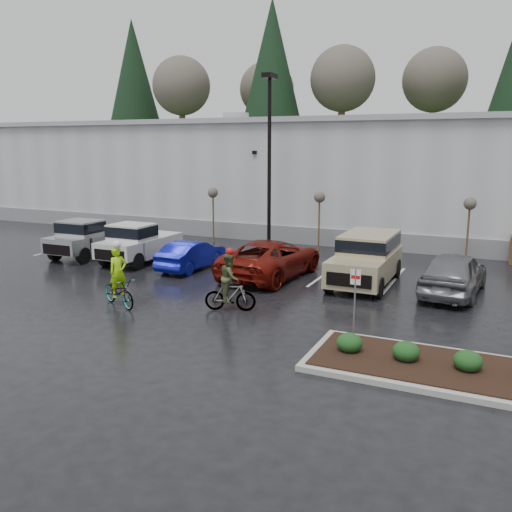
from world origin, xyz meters
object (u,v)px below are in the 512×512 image
at_px(cyclist_olive, 230,288).
at_px(sapling_mid, 319,200).
at_px(car_blue, 192,255).
at_px(car_red, 271,258).
at_px(sapling_west, 213,196).
at_px(sapling_east, 470,207).
at_px(pickup_white, 144,241).
at_px(cyclist_hivis, 119,286).
at_px(lamppost, 269,144).
at_px(pickup_silver, 93,237).
at_px(car_grey, 454,273).
at_px(fire_lane_sign, 355,295).
at_px(suv_tan, 365,260).

bearing_deg(cyclist_olive, sapling_mid, -15.36).
height_order(sapling_mid, car_blue, sapling_mid).
height_order(car_blue, car_red, car_red).
height_order(sapling_west, sapling_east, same).
distance_m(pickup_white, car_red, 7.03).
height_order(cyclist_hivis, cyclist_olive, cyclist_hivis).
distance_m(sapling_west, car_red, 9.35).
bearing_deg(sapling_west, cyclist_olive, -58.45).
distance_m(lamppost, cyclist_olive, 12.10).
distance_m(sapling_west, sapling_east, 14.00).
xyz_separation_m(sapling_west, pickup_silver, (-3.68, -6.10, -1.75)).
bearing_deg(pickup_white, lamppost, 48.23).
bearing_deg(car_red, pickup_white, 1.17).
relative_size(sapling_east, pickup_white, 0.62).
relative_size(sapling_east, car_grey, 0.65).
height_order(lamppost, car_red, lamppost).
xyz_separation_m(lamppost, pickup_silver, (-7.68, -5.10, -4.71)).
height_order(fire_lane_sign, cyclist_olive, cyclist_olive).
bearing_deg(car_grey, pickup_white, 4.53).
bearing_deg(sapling_west, pickup_silver, -121.11).
relative_size(lamppost, car_blue, 2.26).
xyz_separation_m(sapling_west, cyclist_hivis, (3.28, -12.78, -2.00)).
xyz_separation_m(car_red, car_grey, (7.47, 0.29, 0.02)).
height_order(lamppost, car_blue, lamppost).
relative_size(sapling_east, car_blue, 0.79).
relative_size(lamppost, pickup_silver, 1.77).
xyz_separation_m(fire_lane_sign, car_blue, (-9.24, 6.15, -0.73)).
relative_size(lamppost, car_grey, 1.86).
xyz_separation_m(pickup_silver, car_blue, (6.24, -0.55, -0.31)).
bearing_deg(lamppost, pickup_white, -131.77).
bearing_deg(car_grey, pickup_silver, 4.67).
relative_size(sapling_west, car_red, 0.54).
bearing_deg(cyclist_hivis, cyclist_olive, -50.49).
relative_size(car_blue, suv_tan, 0.80).
relative_size(pickup_silver, pickup_white, 1.00).
height_order(sapling_east, cyclist_olive, sapling_east).
xyz_separation_m(sapling_mid, car_blue, (-3.94, -6.65, -2.06)).
relative_size(car_grey, cyclist_hivis, 2.09).
xyz_separation_m(sapling_east, pickup_silver, (-17.68, -6.10, -1.75)).
bearing_deg(cyclist_olive, suv_tan, -49.81).
xyz_separation_m(pickup_white, car_blue, (3.10, -0.57, -0.31)).
relative_size(pickup_white, car_grey, 1.05).
relative_size(sapling_mid, car_red, 0.54).
xyz_separation_m(pickup_white, car_grey, (14.49, -0.09, -0.14)).
xyz_separation_m(fire_lane_sign, pickup_silver, (-15.48, 6.70, -0.43)).
distance_m(fire_lane_sign, pickup_silver, 16.88).
bearing_deg(cyclist_olive, car_red, -11.26).
height_order(pickup_silver, car_red, pickup_silver).
distance_m(sapling_east, car_grey, 6.46).
xyz_separation_m(sapling_west, cyclist_olive, (7.14, -11.62, -1.91)).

